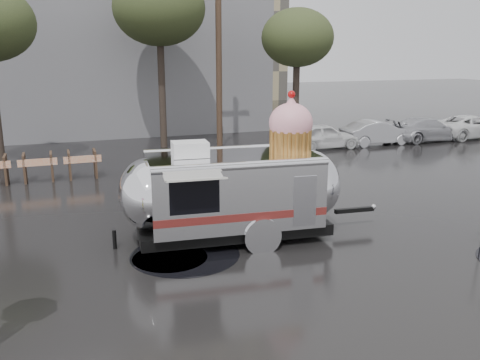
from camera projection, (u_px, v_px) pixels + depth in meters
name	position (u px, v px, depth m)	size (l,w,h in m)	color
ground	(310.00, 267.00, 10.86)	(120.00, 120.00, 0.00)	black
puddles	(309.00, 258.00, 11.35)	(9.47, 5.42, 0.01)	black
grey_building	(61.00, 16.00, 29.76)	(22.00, 12.00, 13.00)	slate
utility_pole	(219.00, 48.00, 23.30)	(1.60, 0.28, 9.00)	#473323
tree_mid	(159.00, 9.00, 22.95)	(4.20, 4.20, 8.03)	#382D26
tree_right	(297.00, 39.00, 23.45)	(3.36, 3.36, 6.42)	#382D26
barricade_row	(38.00, 167.00, 17.95)	(4.30, 0.80, 1.00)	#473323
parked_cars	(407.00, 128.00, 25.54)	(13.20, 1.90, 1.50)	silver
airstream_trailer	(236.00, 188.00, 12.28)	(6.77, 2.76, 3.66)	silver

